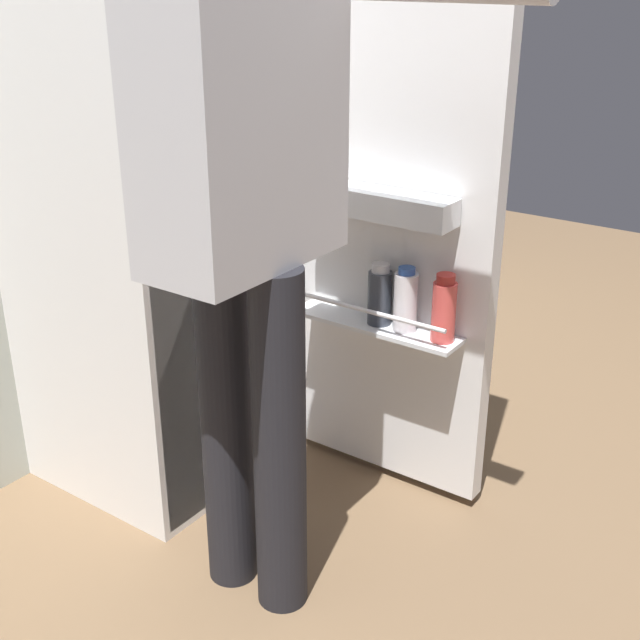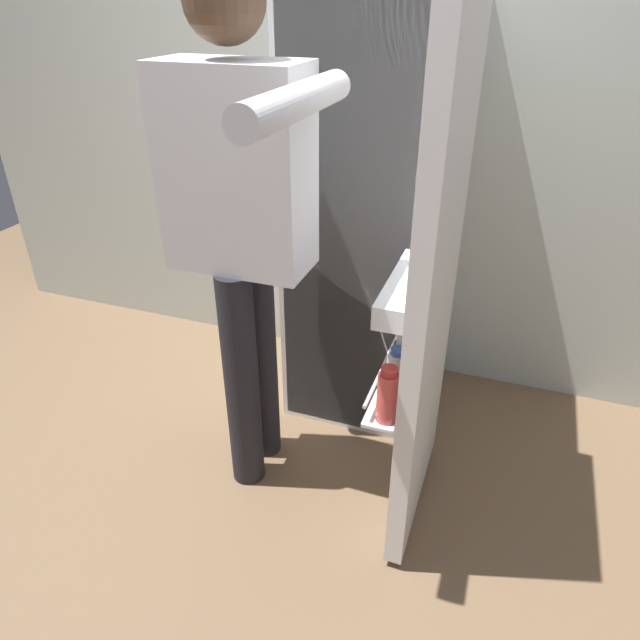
# 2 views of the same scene
# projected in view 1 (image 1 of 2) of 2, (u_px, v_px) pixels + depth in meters

# --- Properties ---
(ground_plane) EXTENTS (6.45, 6.45, 0.00)m
(ground_plane) POSITION_uv_depth(u_px,v_px,m) (308.00, 519.00, 2.32)
(ground_plane) COLOR brown
(kitchen_wall) EXTENTS (4.40, 0.10, 2.62)m
(kitchen_wall) POSITION_uv_depth(u_px,v_px,m) (45.00, 7.00, 2.26)
(kitchen_wall) COLOR beige
(kitchen_wall) RESTS_ON ground_plane
(refrigerator) EXTENTS (0.66, 1.17, 1.62)m
(refrigerator) POSITION_uv_depth(u_px,v_px,m) (171.00, 207.00, 2.27)
(refrigerator) COLOR white
(refrigerator) RESTS_ON ground_plane
(person) EXTENTS (0.54, 0.76, 1.70)m
(person) POSITION_uv_depth(u_px,v_px,m) (246.00, 176.00, 1.68)
(person) COLOR black
(person) RESTS_ON ground_plane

